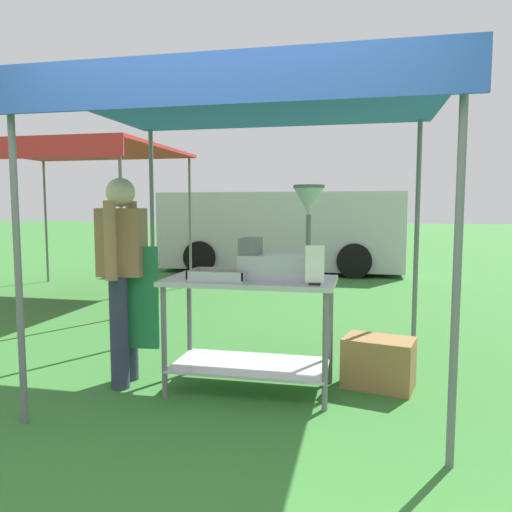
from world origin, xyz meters
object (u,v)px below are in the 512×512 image
at_px(donut_fryer, 283,249).
at_px(vendor, 123,270).
at_px(donut_tray, 220,276).
at_px(menu_sign, 315,268).
at_px(stall_canopy, 253,107).
at_px(neighbour_tent, 72,153).
at_px(donut_cart, 250,311).
at_px(van_silver, 282,230).
at_px(supply_crate, 379,362).

xyz_separation_m(donut_fryer, vendor, (-1.23, -0.09, -0.18)).
distance_m(donut_tray, donut_fryer, 0.50).
distance_m(donut_tray, menu_sign, 0.72).
bearing_deg(stall_canopy, neighbour_tent, 137.73).
relative_size(donut_cart, donut_fryer, 1.84).
relative_size(donut_tray, donut_fryer, 0.61).
height_order(menu_sign, vendor, vendor).
height_order(donut_tray, van_silver, van_silver).
distance_m(stall_canopy, donut_tray, 1.28).
bearing_deg(vendor, neighbour_tent, 126.85).
relative_size(donut_cart, neighbour_tent, 0.42).
bearing_deg(donut_cart, donut_fryer, 3.89).
bearing_deg(donut_tray, neighbour_tent, 134.34).
xyz_separation_m(vendor, van_silver, (0.06, 7.30, -0.03)).
xyz_separation_m(donut_cart, vendor, (-0.99, -0.08, 0.29)).
bearing_deg(donut_tray, menu_sign, -9.89).
relative_size(supply_crate, neighbour_tent, 0.19).
bearing_deg(stall_canopy, menu_sign, -32.34).
height_order(donut_tray, donut_fryer, donut_fryer).
bearing_deg(donut_cart, neighbour_tent, 136.87).
bearing_deg(supply_crate, van_silver, 105.20).
relative_size(donut_tray, menu_sign, 1.55).
bearing_deg(van_silver, stall_canopy, -82.53).
xyz_separation_m(donut_fryer, van_silver, (-1.18, 7.21, -0.20)).
distance_m(stall_canopy, vendor, 1.59).
relative_size(stall_canopy, menu_sign, 10.29).
bearing_deg(donut_fryer, supply_crate, 19.67).
bearing_deg(van_silver, donut_fryer, -80.72).
height_order(stall_canopy, neighbour_tent, neighbour_tent).
bearing_deg(neighbour_tent, vendor, -53.15).
bearing_deg(menu_sign, supply_crate, 47.02).
height_order(donut_fryer, menu_sign, donut_fryer).
height_order(donut_cart, van_silver, van_silver).
height_order(stall_canopy, donut_tray, stall_canopy).
bearing_deg(donut_cart, stall_canopy, 90.00).
xyz_separation_m(donut_tray, van_silver, (-0.73, 7.32, -0.00)).
bearing_deg(donut_cart, donut_tray, -154.97).
bearing_deg(neighbour_tent, stall_canopy, -42.27).
xyz_separation_m(stall_canopy, menu_sign, (0.50, -0.32, -1.15)).
height_order(donut_fryer, vendor, vendor).
distance_m(donut_tray, supply_crate, 1.40).
relative_size(stall_canopy, neighbour_tent, 0.93).
bearing_deg(donut_cart, van_silver, 97.37).
xyz_separation_m(vendor, supply_crate, (1.95, 0.35, -0.71)).
bearing_deg(menu_sign, donut_cart, 156.43).
xyz_separation_m(stall_canopy, neighbour_tent, (-3.52, 3.20, 0.07)).
height_order(stall_canopy, van_silver, stall_canopy).
bearing_deg(donut_tray, donut_cart, 25.03).
relative_size(donut_cart, donut_tray, 3.00).
height_order(stall_canopy, supply_crate, stall_canopy).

